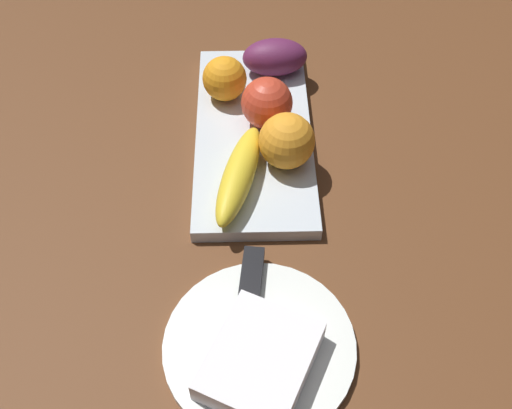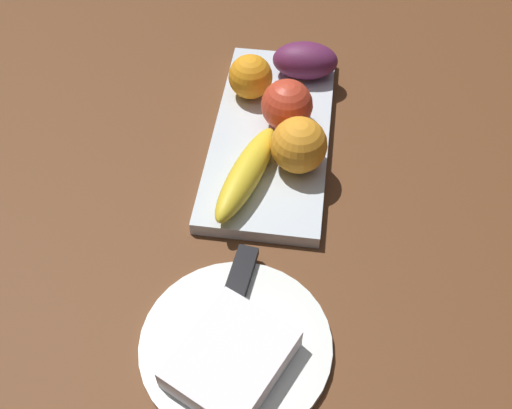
% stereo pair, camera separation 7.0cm
% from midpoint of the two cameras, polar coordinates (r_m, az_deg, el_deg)
% --- Properties ---
extents(ground_plane, '(2.40, 2.40, 0.00)m').
position_cam_midpoint_polar(ground_plane, '(0.86, 1.35, 7.17)').
color(ground_plane, brown).
extents(fruit_tray, '(0.35, 0.16, 0.02)m').
position_cam_midpoint_polar(fruit_tray, '(0.84, 3.89, 6.49)').
color(fruit_tray, silver).
rests_on(fruit_tray, ground_plane).
extents(apple, '(0.07, 0.07, 0.07)m').
position_cam_midpoint_polar(apple, '(0.82, 5.45, 9.26)').
color(apple, red).
rests_on(apple, fruit_tray).
extents(banana, '(0.17, 0.08, 0.04)m').
position_cam_midpoint_polar(banana, '(0.75, 1.77, 2.87)').
color(banana, yellow).
rests_on(banana, fruit_tray).
extents(orange_near_apple, '(0.06, 0.06, 0.06)m').
position_cam_midpoint_polar(orange_near_apple, '(0.87, 1.86, 11.94)').
color(orange_near_apple, orange).
rests_on(orange_near_apple, fruit_tray).
extents(orange_near_banana, '(0.07, 0.07, 0.07)m').
position_cam_midpoint_polar(orange_near_banana, '(0.76, 6.75, 5.48)').
color(orange_near_banana, orange).
rests_on(orange_near_banana, fruit_tray).
extents(grape_bunch, '(0.06, 0.10, 0.05)m').
position_cam_midpoint_polar(grape_bunch, '(0.91, 6.97, 13.34)').
color(grape_bunch, '#5F2248').
rests_on(grape_bunch, fruit_tray).
extents(dinner_plate, '(0.21, 0.21, 0.01)m').
position_cam_midpoint_polar(dinner_plate, '(0.65, 1.21, -13.43)').
color(dinner_plate, white).
rests_on(dinner_plate, ground_plane).
extents(folded_napkin, '(0.15, 0.14, 0.03)m').
position_cam_midpoint_polar(folded_napkin, '(0.63, 0.95, -14.72)').
color(folded_napkin, white).
rests_on(folded_napkin, dinner_plate).
extents(knife, '(0.18, 0.04, 0.01)m').
position_cam_midpoint_polar(knife, '(0.67, 1.01, -8.57)').
color(knife, silver).
rests_on(knife, dinner_plate).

